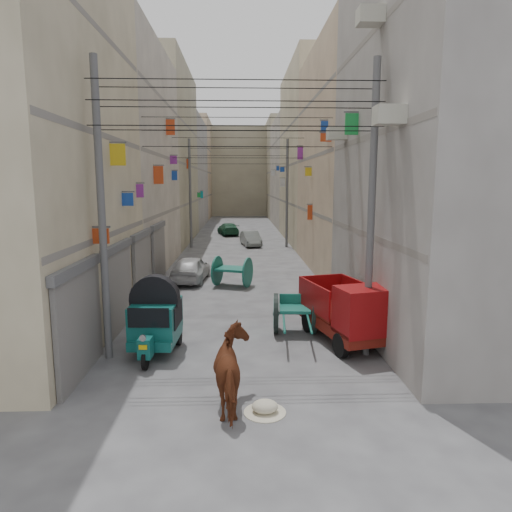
{
  "coord_description": "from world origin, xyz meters",
  "views": [
    {
      "loc": [
        0.04,
        -6.2,
        4.79
      ],
      "look_at": [
        0.5,
        6.5,
        2.76
      ],
      "focal_mm": 32.0,
      "sensor_mm": 36.0,
      "label": 1
    }
  ],
  "objects_px": {
    "mini_truck": "(351,315)",
    "feed_sack": "(265,406)",
    "tonga_cart": "(295,313)",
    "distant_car_white": "(191,269)",
    "second_cart": "(232,271)",
    "auto_rickshaw": "(156,318)",
    "distant_car_green": "(228,229)",
    "horse": "(235,371)",
    "distant_car_grey": "(251,239)"
  },
  "relations": [
    {
      "from": "mini_truck",
      "to": "feed_sack",
      "type": "distance_m",
      "value": 4.85
    },
    {
      "from": "tonga_cart",
      "to": "distant_car_white",
      "type": "relative_size",
      "value": 0.8
    },
    {
      "from": "tonga_cart",
      "to": "second_cart",
      "type": "xyz_separation_m",
      "value": [
        -2.11,
        6.84,
        0.08
      ]
    },
    {
      "from": "auto_rickshaw",
      "to": "distant_car_green",
      "type": "relative_size",
      "value": 0.64
    },
    {
      "from": "mini_truck",
      "to": "distant_car_green",
      "type": "xyz_separation_m",
      "value": [
        -4.34,
        29.74,
        -0.38
      ]
    },
    {
      "from": "feed_sack",
      "to": "horse",
      "type": "distance_m",
      "value": 0.97
    },
    {
      "from": "second_cart",
      "to": "feed_sack",
      "type": "distance_m",
      "value": 12.04
    },
    {
      "from": "tonga_cart",
      "to": "auto_rickshaw",
      "type": "bearing_deg",
      "value": -155.3
    },
    {
      "from": "auto_rickshaw",
      "to": "tonga_cart",
      "type": "distance_m",
      "value": 4.44
    },
    {
      "from": "distant_car_grey",
      "to": "second_cart",
      "type": "bearing_deg",
      "value": -104.22
    },
    {
      "from": "distant_car_green",
      "to": "second_cart",
      "type": "bearing_deg",
      "value": 80.09
    },
    {
      "from": "mini_truck",
      "to": "distant_car_white",
      "type": "bearing_deg",
      "value": 106.74
    },
    {
      "from": "tonga_cart",
      "to": "distant_car_green",
      "type": "height_order",
      "value": "tonga_cart"
    },
    {
      "from": "distant_car_green",
      "to": "auto_rickshaw",
      "type": "bearing_deg",
      "value": 75.65
    },
    {
      "from": "feed_sack",
      "to": "distant_car_grey",
      "type": "xyz_separation_m",
      "value": [
        0.34,
        25.98,
        0.42
      ]
    },
    {
      "from": "auto_rickshaw",
      "to": "distant_car_green",
      "type": "xyz_separation_m",
      "value": [
        1.32,
        30.04,
        -0.45
      ]
    },
    {
      "from": "distant_car_grey",
      "to": "tonga_cart",
      "type": "bearing_deg",
      "value": -96.82
    },
    {
      "from": "mini_truck",
      "to": "tonga_cart",
      "type": "bearing_deg",
      "value": 125.91
    },
    {
      "from": "tonga_cart",
      "to": "distant_car_white",
      "type": "distance_m",
      "value": 9.1
    },
    {
      "from": "horse",
      "to": "distant_car_white",
      "type": "bearing_deg",
      "value": -87.71
    },
    {
      "from": "horse",
      "to": "mini_truck",
      "type": "bearing_deg",
      "value": -140.26
    },
    {
      "from": "horse",
      "to": "distant_car_white",
      "type": "distance_m",
      "value": 13.21
    },
    {
      "from": "tonga_cart",
      "to": "distant_car_grey",
      "type": "distance_m",
      "value": 20.84
    },
    {
      "from": "tonga_cart",
      "to": "feed_sack",
      "type": "relative_size",
      "value": 5.27
    },
    {
      "from": "auto_rickshaw",
      "to": "horse",
      "type": "height_order",
      "value": "auto_rickshaw"
    },
    {
      "from": "auto_rickshaw",
      "to": "second_cart",
      "type": "distance_m",
      "value": 8.63
    },
    {
      "from": "tonga_cart",
      "to": "horse",
      "type": "xyz_separation_m",
      "value": [
        -1.87,
        -4.92,
        0.17
      ]
    },
    {
      "from": "second_cart",
      "to": "auto_rickshaw",
      "type": "bearing_deg",
      "value": -84.07
    },
    {
      "from": "auto_rickshaw",
      "to": "tonga_cart",
      "type": "xyz_separation_m",
      "value": [
        4.15,
        1.55,
        -0.33
      ]
    },
    {
      "from": "tonga_cart",
      "to": "mini_truck",
      "type": "distance_m",
      "value": 1.96
    },
    {
      "from": "second_cart",
      "to": "distant_car_green",
      "type": "height_order",
      "value": "second_cart"
    },
    {
      "from": "tonga_cart",
      "to": "distant_car_grey",
      "type": "xyz_separation_m",
      "value": [
        -0.91,
        20.82,
        -0.11
      ]
    },
    {
      "from": "tonga_cart",
      "to": "distant_car_white",
      "type": "bearing_deg",
      "value": 121.57
    },
    {
      "from": "feed_sack",
      "to": "distant_car_green",
      "type": "xyz_separation_m",
      "value": [
        -1.59,
        33.65,
        0.42
      ]
    },
    {
      "from": "auto_rickshaw",
      "to": "feed_sack",
      "type": "distance_m",
      "value": 4.72
    },
    {
      "from": "distant_car_white",
      "to": "distant_car_grey",
      "type": "distance_m",
      "value": 13.15
    },
    {
      "from": "horse",
      "to": "distant_car_white",
      "type": "xyz_separation_m",
      "value": [
        -2.3,
        13.0,
        -0.21
      ]
    },
    {
      "from": "mini_truck",
      "to": "horse",
      "type": "bearing_deg",
      "value": -147.09
    },
    {
      "from": "distant_car_white",
      "to": "distant_car_grey",
      "type": "bearing_deg",
      "value": -98.55
    },
    {
      "from": "second_cart",
      "to": "horse",
      "type": "distance_m",
      "value": 11.76
    },
    {
      "from": "mini_truck",
      "to": "second_cart",
      "type": "relative_size",
      "value": 1.9
    },
    {
      "from": "distant_car_white",
      "to": "distant_car_grey",
      "type": "relative_size",
      "value": 1.08
    },
    {
      "from": "distant_car_grey",
      "to": "distant_car_white",
      "type": "bearing_deg",
      "value": -113.69
    },
    {
      "from": "auto_rickshaw",
      "to": "tonga_cart",
      "type": "relative_size",
      "value": 0.84
    },
    {
      "from": "mini_truck",
      "to": "distant_car_grey",
      "type": "relative_size",
      "value": 1.1
    },
    {
      "from": "feed_sack",
      "to": "horse",
      "type": "xyz_separation_m",
      "value": [
        -0.63,
        0.24,
        0.7
      ]
    },
    {
      "from": "mini_truck",
      "to": "distant_car_grey",
      "type": "height_order",
      "value": "mini_truck"
    },
    {
      "from": "mini_truck",
      "to": "distant_car_white",
      "type": "height_order",
      "value": "mini_truck"
    },
    {
      "from": "mini_truck",
      "to": "second_cart",
      "type": "bearing_deg",
      "value": 99.51
    },
    {
      "from": "tonga_cart",
      "to": "mini_truck",
      "type": "bearing_deg",
      "value": -35.23
    }
  ]
}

